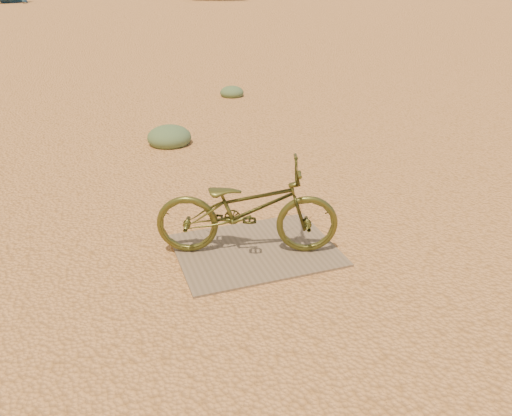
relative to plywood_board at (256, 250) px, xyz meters
name	(u,v)px	position (x,y,z in m)	size (l,w,h in m)	color
ground	(246,283)	(-0.26, -0.48, -0.01)	(120.00, 120.00, 0.00)	tan
plywood_board	(256,250)	(0.00, 0.00, 0.00)	(1.47, 1.11, 0.02)	brown
bicycle	(247,208)	(-0.08, 0.00, 0.45)	(0.58, 1.65, 0.87)	#44451B
kale_a	(170,144)	(-0.17, 3.49, -0.01)	(0.67, 0.67, 0.37)	#526D49
kale_b	(232,96)	(1.66, 6.24, -0.01)	(0.50, 0.50, 0.27)	#526D49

